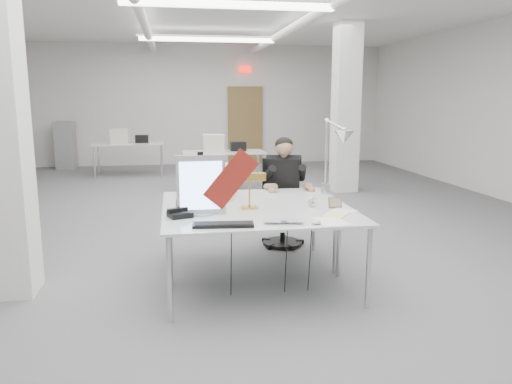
# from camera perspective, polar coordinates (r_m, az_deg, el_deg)

# --- Properties ---
(room_shell) EXTENTS (10.04, 14.04, 3.24)m
(room_shell) POSITION_cam_1_polar(r_m,az_deg,el_deg) (6.93, -2.73, 9.86)
(room_shell) COLOR #575759
(room_shell) RESTS_ON ground
(desk_main) EXTENTS (1.80, 0.90, 0.02)m
(desk_main) POSITION_cam_1_polar(r_m,az_deg,el_deg) (4.44, 0.93, -3.02)
(desk_main) COLOR silver
(desk_main) RESTS_ON room_shell
(desk_second) EXTENTS (1.80, 0.90, 0.02)m
(desk_second) POSITION_cam_1_polar(r_m,az_deg,el_deg) (5.31, -0.82, -0.74)
(desk_second) COLOR silver
(desk_second) RESTS_ON room_shell
(bg_desk_a) EXTENTS (1.60, 0.80, 0.02)m
(bg_desk_a) POSITION_cam_1_polar(r_m,az_deg,el_deg) (9.85, -3.71, 4.56)
(bg_desk_a) COLOR silver
(bg_desk_a) RESTS_ON room_shell
(bg_desk_b) EXTENTS (1.60, 0.80, 0.02)m
(bg_desk_b) POSITION_cam_1_polar(r_m,az_deg,el_deg) (12.03, -14.35, 5.37)
(bg_desk_b) COLOR silver
(bg_desk_b) RESTS_ON room_shell
(filing_cabinet) EXTENTS (0.45, 0.55, 1.20)m
(filing_cabinet) POSITION_cam_1_polar(r_m,az_deg,el_deg) (13.72, -20.94, 5.02)
(filing_cabinet) COLOR gray
(filing_cabinet) RESTS_ON room_shell
(office_chair) EXTENTS (0.69, 0.69, 1.17)m
(office_chair) POSITION_cam_1_polar(r_m,az_deg,el_deg) (6.08, 3.08, -0.80)
(office_chair) COLOR black
(office_chair) RESTS_ON room_shell
(seated_person) EXTENTS (0.66, 0.76, 0.99)m
(seated_person) POSITION_cam_1_polar(r_m,az_deg,el_deg) (5.97, 3.22, 2.07)
(seated_person) COLOR black
(seated_person) RESTS_ON office_chair
(monitor) EXTENTS (0.44, 0.06, 0.54)m
(monitor) POSITION_cam_1_polar(r_m,az_deg,el_deg) (4.49, -6.32, 0.77)
(monitor) COLOR #B1B2B6
(monitor) RESTS_ON desk_main
(pennant) EXTENTS (0.51, 0.04, 0.55)m
(pennant) POSITION_cam_1_polar(r_m,az_deg,el_deg) (4.47, -2.86, 1.48)
(pennant) COLOR maroon
(pennant) RESTS_ON monitor
(keyboard) EXTENTS (0.52, 0.22, 0.02)m
(keyboard) POSITION_cam_1_polar(r_m,az_deg,el_deg) (4.13, -3.76, -3.75)
(keyboard) COLOR black
(keyboard) RESTS_ON desk_main
(laptop) EXTENTS (0.36, 0.26, 0.03)m
(laptop) POSITION_cam_1_polar(r_m,az_deg,el_deg) (4.18, 3.20, -3.55)
(laptop) COLOR #AFB0B4
(laptop) RESTS_ON desk_main
(mouse) EXTENTS (0.08, 0.06, 0.03)m
(mouse) POSITION_cam_1_polar(r_m,az_deg,el_deg) (4.20, 6.89, -3.49)
(mouse) COLOR #B4B5B9
(mouse) RESTS_ON desk_main
(bankers_lamp) EXTENTS (0.33, 0.15, 0.36)m
(bankers_lamp) POSITION_cam_1_polar(r_m,az_deg,el_deg) (4.74, -0.75, 0.23)
(bankers_lamp) COLOR gold
(bankers_lamp) RESTS_ON desk_main
(desk_phone) EXTENTS (0.24, 0.23, 0.05)m
(desk_phone) POSITION_cam_1_polar(r_m,az_deg,el_deg) (4.47, -8.69, -2.56)
(desk_phone) COLOR black
(desk_phone) RESTS_ON desk_main
(picture_frame_left) EXTENTS (0.15, 0.04, 0.12)m
(picture_frame_left) POSITION_cam_1_polar(r_m,az_deg,el_deg) (4.68, -8.25, -1.53)
(picture_frame_left) COLOR olive
(picture_frame_left) RESTS_ON desk_main
(picture_frame_right) EXTENTS (0.14, 0.05, 0.11)m
(picture_frame_right) POSITION_cam_1_polar(r_m,az_deg,el_deg) (4.85, 9.00, -1.18)
(picture_frame_right) COLOR #9B6C43
(picture_frame_right) RESTS_ON desk_main
(desk_clock) EXTENTS (0.10, 0.06, 0.09)m
(desk_clock) POSITION_cam_1_polar(r_m,az_deg,el_deg) (4.86, 6.45, -1.12)
(desk_clock) COLOR #B9B8BD
(desk_clock) RESTS_ON desk_main
(paper_stack_a) EXTENTS (0.27, 0.36, 0.01)m
(paper_stack_a) POSITION_cam_1_polar(r_m,az_deg,el_deg) (4.31, 8.52, -3.35)
(paper_stack_a) COLOR white
(paper_stack_a) RESTS_ON desk_main
(paper_stack_b) EXTENTS (0.29, 0.31, 0.01)m
(paper_stack_b) POSITION_cam_1_polar(r_m,az_deg,el_deg) (4.57, 9.12, -2.56)
(paper_stack_b) COLOR #EFD88F
(paper_stack_b) RESTS_ON desk_main
(paper_stack_c) EXTENTS (0.25, 0.25, 0.01)m
(paper_stack_c) POSITION_cam_1_polar(r_m,az_deg,el_deg) (4.74, 10.11, -2.11)
(paper_stack_c) COLOR silver
(paper_stack_c) RESTS_ON desk_main
(beige_monitor) EXTENTS (0.48, 0.47, 0.36)m
(beige_monitor) POSITION_cam_1_polar(r_m,az_deg,el_deg) (5.22, -4.57, 1.19)
(beige_monitor) COLOR beige
(beige_monitor) RESTS_ON desk_second
(architect_lamp) EXTENTS (0.51, 0.79, 0.97)m
(architect_lamp) POSITION_cam_1_polar(r_m,az_deg,el_deg) (5.21, 8.85, 4.44)
(architect_lamp) COLOR #B1B0B5
(architect_lamp) RESTS_ON desk_second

